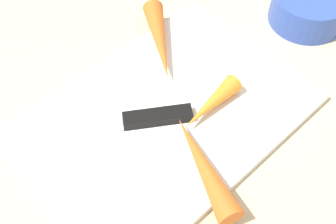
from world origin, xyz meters
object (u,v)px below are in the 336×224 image
knife (148,119)px  cutting_board (168,115)px  carrot_medium (204,166)px  carrot_shortest (211,104)px  carrot_longest (160,41)px  small_bowl (309,7)px

knife → cutting_board: bearing=-158.0°
cutting_board → carrot_medium: size_ratio=2.52×
carrot_shortest → cutting_board: bearing=-43.2°
knife → carrot_medium: size_ratio=1.24×
knife → carrot_medium: 0.10m
knife → carrot_medium: (0.00, 0.10, 0.01)m
carrot_shortest → carrot_medium: 0.09m
carrot_medium → carrot_longest: same height
carrot_medium → carrot_longest: bearing=-8.3°
cutting_board → carrot_shortest: carrot_shortest is taller
carrot_shortest → small_bowl: size_ratio=0.83×
carrot_medium → knife: bearing=19.6°
carrot_shortest → carrot_longest: bearing=-105.8°
cutting_board → carrot_medium: carrot_medium is taller
cutting_board → knife: bearing=-12.0°
cutting_board → small_bowl: 0.29m
knife → carrot_shortest: (-0.07, 0.04, 0.01)m
knife → carrot_longest: bearing=-105.3°
knife → carrot_shortest: carrot_shortest is taller
carrot_shortest → carrot_medium: carrot_medium is taller
knife → small_bowl: small_bowl is taller
carrot_shortest → carrot_longest: (-0.03, -0.13, 0.00)m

